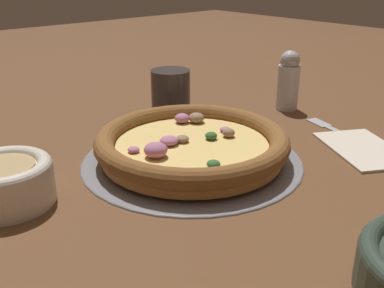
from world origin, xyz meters
name	(u,v)px	position (x,y,z in m)	size (l,w,h in m)	color
ground_plane	(192,161)	(0.00, 0.00, 0.00)	(3.00, 3.00, 0.00)	brown
pizza_tray	(192,159)	(0.00, 0.00, 0.00)	(0.32, 0.32, 0.01)	gray
pizza	(192,144)	(0.00, 0.00, 0.03)	(0.28, 0.28, 0.04)	#BC7F42
bowl_near	(6,181)	(-0.05, -0.24, 0.03)	(0.11, 0.11, 0.05)	silver
drinking_cup	(171,92)	(-0.19, 0.12, 0.04)	(0.07, 0.07, 0.08)	#383333
napkin	(364,148)	(0.14, 0.22, 0.00)	(0.18, 0.16, 0.01)	beige
fork	(340,132)	(0.08, 0.26, 0.00)	(0.17, 0.07, 0.00)	#B7B7BC
pepper_shaker	(288,81)	(-0.06, 0.30, 0.06)	(0.04, 0.04, 0.11)	silver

